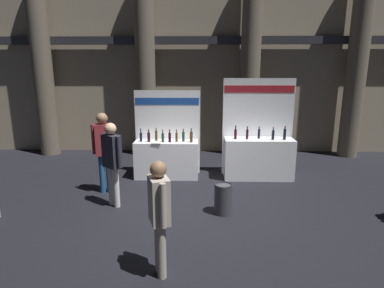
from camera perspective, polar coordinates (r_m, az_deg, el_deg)
The scene contains 8 objects.
ground_plane at distance 6.64m, azimuth 0.60°, elevation -11.39°, with size 29.02×29.02×0.00m, color black.
hall_colonnade at distance 10.65m, azimuth 1.04°, elevation 15.82°, with size 14.51×1.06×6.58m.
exhibitor_booth_0 at distance 8.35m, azimuth -4.50°, elevation -1.99°, with size 1.70×0.69×2.22m.
exhibitor_booth_1 at distance 8.40m, azimuth 11.71°, elevation -1.73°, with size 1.82×0.66×2.53m.
trash_bin at distance 6.35m, azimuth 5.57°, elevation -9.68°, with size 0.35×0.35×0.60m.
visitor_1 at distance 4.33m, azimuth -5.84°, elevation -11.54°, with size 0.34×0.50×1.64m.
visitor_3 at distance 7.39m, azimuth -15.45°, elevation -0.27°, with size 0.49×0.31×1.83m.
visitor_4 at distance 6.61m, azimuth -14.05°, elevation -2.35°, with size 0.45×0.42×1.74m.
Camera 1 is at (0.08, -6.03, 2.79)m, focal length 29.96 mm.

